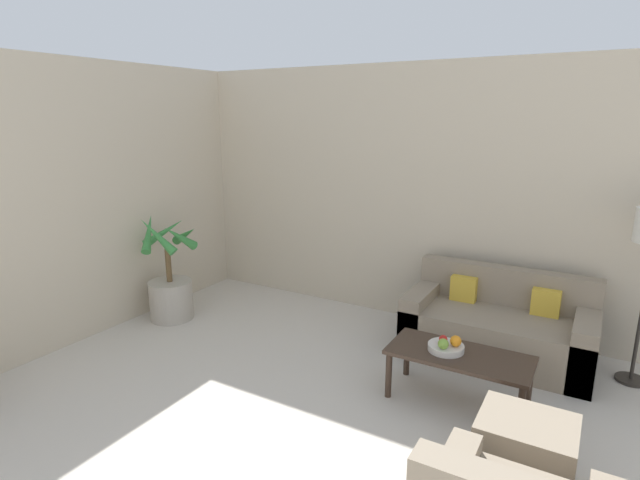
{
  "coord_description": "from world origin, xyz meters",
  "views": [
    {
      "loc": [
        0.93,
        1.73,
        2.18
      ],
      "look_at": [
        -1.42,
        5.79,
        1.0
      ],
      "focal_mm": 28.0,
      "sensor_mm": 36.0,
      "label": 1
    }
  ],
  "objects": [
    {
      "name": "apple_green",
      "position": [
        -0.0,
        5.19,
        0.5
      ],
      "size": [
        0.08,
        0.08,
        0.08
      ],
      "color": "olive",
      "rests_on": "fruit_bowl"
    },
    {
      "name": "apple_red",
      "position": [
        -0.03,
        5.28,
        0.49
      ],
      "size": [
        0.07,
        0.07,
        0.07
      ],
      "color": "red",
      "rests_on": "fruit_bowl"
    },
    {
      "name": "potted_palm",
      "position": [
        -3.06,
        5.36,
        0.37
      ],
      "size": [
        0.65,
        0.65,
        1.18
      ],
      "color": "#ADA393",
      "rests_on": "ground_plane"
    },
    {
      "name": "wall_back",
      "position": [
        0.0,
        6.74,
        1.35
      ],
      "size": [
        8.45,
        0.06,
        2.7
      ],
      "color": "beige",
      "rests_on": "ground_plane"
    },
    {
      "name": "fruit_bowl",
      "position": [
        0.0,
        5.27,
        0.43
      ],
      "size": [
        0.28,
        0.28,
        0.05
      ],
      "color": "beige",
      "rests_on": "coffee_table"
    },
    {
      "name": "coffee_table",
      "position": [
        0.11,
        5.28,
        0.35
      ],
      "size": [
        1.07,
        0.5,
        0.41
      ],
      "color": "#38281E",
      "rests_on": "ground_plane"
    },
    {
      "name": "sofa_loveseat",
      "position": [
        0.21,
        6.22,
        0.28
      ],
      "size": [
        1.63,
        0.79,
        0.78
      ],
      "color": "gray",
      "rests_on": "ground_plane"
    },
    {
      "name": "ottoman",
      "position": [
        0.69,
        4.61,
        0.21
      ],
      "size": [
        0.56,
        0.47,
        0.41
      ],
      "color": "gray",
      "rests_on": "ground_plane"
    },
    {
      "name": "orange_fruit",
      "position": [
        0.07,
        5.28,
        0.5
      ],
      "size": [
        0.09,
        0.09,
        0.09
      ],
      "color": "orange",
      "rests_on": "fruit_bowl"
    }
  ]
}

